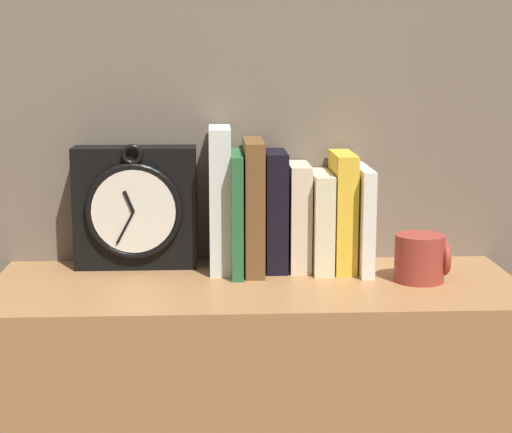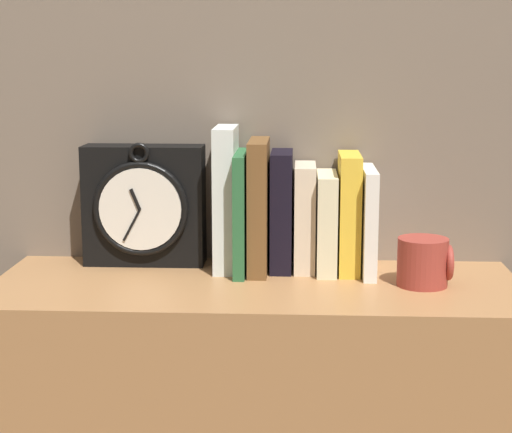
{
  "view_description": "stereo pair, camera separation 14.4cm",
  "coord_description": "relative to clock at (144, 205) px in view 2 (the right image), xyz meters",
  "views": [
    {
      "loc": [
        -0.07,
        -1.41,
        1.1
      ],
      "look_at": [
        0.0,
        0.0,
        0.83
      ],
      "focal_mm": 60.0,
      "sensor_mm": 36.0,
      "label": 1
    },
    {
      "loc": [
        0.07,
        -1.41,
        1.1
      ],
      "look_at": [
        0.0,
        0.0,
        0.83
      ],
      "focal_mm": 60.0,
      "sensor_mm": 36.0,
      "label": 2
    }
  ],
  "objects": [
    {
      "name": "clock",
      "position": [
        0.0,
        0.0,
        0.0
      ],
      "size": [
        0.22,
        0.08,
        0.23
      ],
      "color": "black",
      "rests_on": "bookshelf"
    },
    {
      "name": "book_slot0_white",
      "position": [
        0.15,
        -0.02,
        0.02
      ],
      "size": [
        0.04,
        0.13,
        0.26
      ],
      "color": "silver",
      "rests_on": "bookshelf"
    },
    {
      "name": "book_slot1_green",
      "position": [
        0.18,
        -0.04,
        -0.0
      ],
      "size": [
        0.02,
        0.16,
        0.21
      ],
      "color": "#296437",
      "rests_on": "bookshelf"
    },
    {
      "name": "book_slot2_brown",
      "position": [
        0.21,
        -0.03,
        0.01
      ],
      "size": [
        0.03,
        0.15,
        0.24
      ],
      "color": "brown",
      "rests_on": "bookshelf"
    },
    {
      "name": "book_slot3_black",
      "position": [
        0.25,
        -0.02,
        -0.0
      ],
      "size": [
        0.04,
        0.12,
        0.21
      ],
      "color": "black",
      "rests_on": "bookshelf"
    },
    {
      "name": "book_slot4_cream",
      "position": [
        0.3,
        -0.02,
        -0.02
      ],
      "size": [
        0.04,
        0.12,
        0.19
      ],
      "color": "beige",
      "rests_on": "bookshelf"
    },
    {
      "name": "book_slot5_cream",
      "position": [
        0.33,
        -0.03,
        -0.02
      ],
      "size": [
        0.03,
        0.14,
        0.18
      ],
      "color": "beige",
      "rests_on": "bookshelf"
    },
    {
      "name": "book_slot6_yellow",
      "position": [
        0.37,
        -0.03,
        -0.01
      ],
      "size": [
        0.04,
        0.13,
        0.21
      ],
      "color": "yellow",
      "rests_on": "bookshelf"
    },
    {
      "name": "book_slot7_white",
      "position": [
        0.41,
        -0.04,
        -0.02
      ],
      "size": [
        0.02,
        0.16,
        0.19
      ],
      "color": "white",
      "rests_on": "bookshelf"
    },
    {
      "name": "mug",
      "position": [
        0.5,
        -0.13,
        -0.07
      ],
      "size": [
        0.09,
        0.09,
        0.08
      ],
      "color": "#9E382D",
      "rests_on": "bookshelf"
    }
  ]
}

